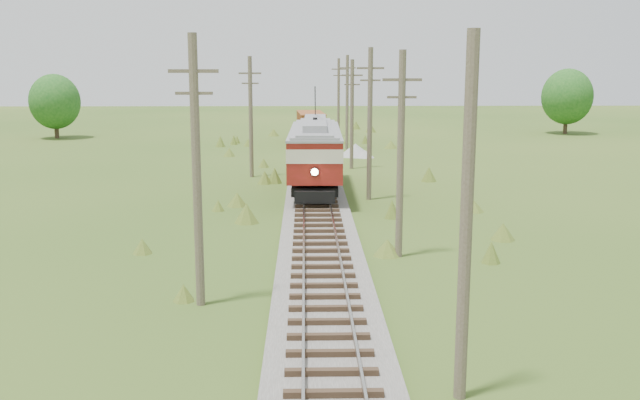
{
  "coord_description": "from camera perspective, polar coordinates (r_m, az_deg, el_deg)",
  "views": [
    {
      "loc": [
        -0.66,
        -11.12,
        8.0
      ],
      "look_at": [
        0.0,
        19.36,
        2.2
      ],
      "focal_mm": 40.0,
      "sensor_mm": 36.0,
      "label": 1
    }
  ],
  "objects": [
    {
      "name": "railbed_main",
      "position": [
        45.8,
        -0.4,
        0.96
      ],
      "size": [
        3.6,
        96.0,
        0.57
      ],
      "color": "#605B54",
      "rests_on": "ground"
    },
    {
      "name": "streetcar",
      "position": [
        44.91,
        -0.39,
        4.14
      ],
      "size": [
        3.38,
        13.52,
        6.15
      ],
      "rotation": [
        0.0,
        0.0,
        -0.02
      ],
      "color": "black",
      "rests_on": "ground"
    },
    {
      "name": "gondola",
      "position": [
        74.31,
        -0.73,
        6.12
      ],
      "size": [
        3.06,
        7.97,
        2.59
      ],
      "rotation": [
        0.0,
        0.0,
        0.07
      ],
      "color": "black",
      "rests_on": "ground"
    },
    {
      "name": "gravel_pile",
      "position": [
        63.18,
        2.97,
        3.97
      ],
      "size": [
        3.12,
        3.31,
        1.13
      ],
      "color": "gray",
      "rests_on": "ground"
    },
    {
      "name": "utility_pole_r_1",
      "position": [
        16.94,
        11.62,
        -1.72
      ],
      "size": [
        0.3,
        0.3,
        8.8
      ],
      "color": "brown",
      "rests_on": "ground"
    },
    {
      "name": "utility_pole_r_2",
      "position": [
        29.61,
        6.47,
        3.77
      ],
      "size": [
        1.6,
        0.3,
        8.6
      ],
      "color": "brown",
      "rests_on": "ground"
    },
    {
      "name": "utility_pole_r_3",
      "position": [
        42.43,
        4.0,
        6.19
      ],
      "size": [
        1.6,
        0.3,
        9.0
      ],
      "color": "brown",
      "rests_on": "ground"
    },
    {
      "name": "utility_pole_r_4",
      "position": [
        55.37,
        2.57,
        6.96
      ],
      "size": [
        1.6,
        0.3,
        8.4
      ],
      "color": "brown",
      "rests_on": "ground"
    },
    {
      "name": "utility_pole_r_5",
      "position": [
        68.33,
        2.19,
        7.9
      ],
      "size": [
        1.6,
        0.3,
        8.9
      ],
      "color": "brown",
      "rests_on": "ground"
    },
    {
      "name": "utility_pole_r_6",
      "position": [
        81.29,
        1.49,
        8.29
      ],
      "size": [
        1.6,
        0.3,
        8.7
      ],
      "color": "brown",
      "rests_on": "ground"
    },
    {
      "name": "utility_pole_l_a",
      "position": [
        23.63,
        -9.85,
        2.41
      ],
      "size": [
        1.6,
        0.3,
        9.0
      ],
      "color": "brown",
      "rests_on": "ground"
    },
    {
      "name": "utility_pole_l_b",
      "position": [
        51.39,
        -5.56,
        6.74
      ],
      "size": [
        1.6,
        0.3,
        8.6
      ],
      "color": "brown",
      "rests_on": "ground"
    },
    {
      "name": "tree_mid_a",
      "position": [
        83.81,
        -20.46,
        7.39
      ],
      "size": [
        5.46,
        5.46,
        7.03
      ],
      "color": "#38281C",
      "rests_on": "ground"
    },
    {
      "name": "tree_mid_b",
      "position": [
        88.67,
        19.17,
        7.82
      ],
      "size": [
        5.88,
        5.88,
        7.57
      ],
      "color": "#38281C",
      "rests_on": "ground"
    }
  ]
}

